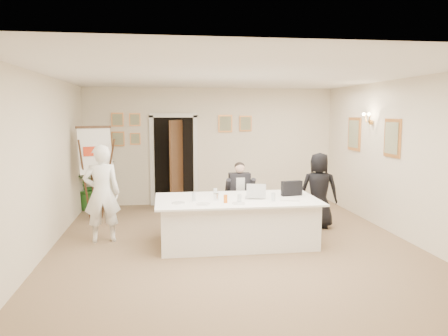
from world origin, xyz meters
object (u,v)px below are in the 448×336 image
conference_table (237,221)px  seated_man (240,195)px  potted_palm (91,185)px  paper_stack (290,199)px  laptop_bag (292,188)px  steel_jug (216,197)px  oj_glass (226,199)px  laptop (255,190)px  standing_man (102,194)px  standing_woman (319,190)px  flip_chart (95,178)px

conference_table → seated_man: bearing=77.0°
potted_palm → paper_stack: potted_palm is taller
conference_table → seated_man: (0.24, 1.02, 0.25)m
laptop_bag → steel_jug: size_ratio=3.34×
potted_palm → oj_glass: bearing=-52.8°
conference_table → oj_glass: oj_glass is taller
laptop → steel_jug: size_ratio=3.14×
standing_man → standing_woman: size_ratio=1.15×
oj_glass → steel_jug: (-0.12, 0.24, -0.01)m
laptop → steel_jug: laptop is taller
steel_jug → standing_man: bearing=164.7°
seated_man → oj_glass: seated_man is taller
potted_palm → laptop_bag: 4.89m
flip_chart → standing_woman: bearing=-15.8°
potted_palm → laptop: 4.45m
standing_man → laptop_bag: 3.26m
oj_glass → flip_chart: bearing=134.9°
laptop_bag → potted_palm: bearing=131.5°
laptop → oj_glass: (-0.55, -0.34, -0.07)m
potted_palm → steel_jug: size_ratio=10.20×
seated_man → standing_man: bearing=-165.2°
steel_jug → conference_table: bearing=15.0°
potted_palm → paper_stack: size_ratio=3.69×
potted_palm → laptop: size_ratio=3.24×
seated_man → laptop: bearing=-84.6°
seated_man → laptop_bag: bearing=-48.9°
standing_man → paper_stack: 3.17m
seated_man → steel_jug: seated_man is taller
laptop → laptop_bag: laptop is taller
standing_man → potted_palm: 2.78m
flip_chart → steel_jug: bearing=-43.7°
potted_palm → paper_stack: 5.02m
flip_chart → paper_stack: (3.45, -2.33, -0.09)m
seated_man → flip_chart: bearing=161.3°
paper_stack → flip_chart: bearing=146.0°
standing_man → oj_glass: (2.02, -0.75, 0.00)m
paper_stack → steel_jug: 1.21m
laptop → paper_stack: bearing=-15.7°
conference_table → potted_palm: (-2.86, 3.12, 0.17)m
conference_table → flip_chart: flip_chart is taller
standing_woman → oj_glass: 2.29m
standing_man → steel_jug: 1.97m
flip_chart → paper_stack: 4.17m
laptop → potted_palm: bearing=148.2°
conference_table → standing_woman: 1.96m
standing_man → potted_palm: (-0.60, 2.70, -0.28)m
standing_woman → potted_palm: size_ratio=1.30×
seated_man → potted_palm: seated_man is taller
standing_man → conference_table: bearing=161.8°
standing_woman → steel_jug: size_ratio=13.24×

